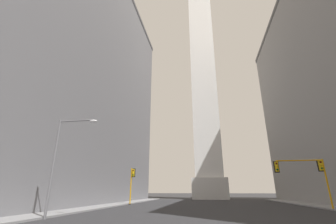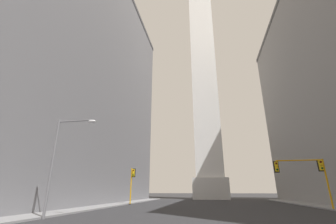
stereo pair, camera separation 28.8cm
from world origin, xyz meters
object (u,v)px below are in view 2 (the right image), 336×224
at_px(traffic_light_mid_left, 132,180).
at_px(street_lamp, 61,154).
at_px(obelisk, 203,64).
at_px(traffic_light_mid_right, 307,171).

bearing_deg(traffic_light_mid_left, street_lamp, -89.06).
bearing_deg(obelisk, traffic_light_mid_left, -115.55).
bearing_deg(traffic_light_mid_right, traffic_light_mid_left, 164.83).
relative_size(traffic_light_mid_right, traffic_light_mid_left, 1.03).
bearing_deg(traffic_light_mid_right, obelisk, 109.16).
bearing_deg(traffic_light_mid_right, street_lamp, -151.15).
height_order(obelisk, street_lamp, obelisk).
height_order(traffic_light_mid_right, traffic_light_mid_left, traffic_light_mid_right).
xyz_separation_m(traffic_light_mid_right, traffic_light_mid_left, (-22.67, 6.15, -0.60)).
bearing_deg(street_lamp, traffic_light_mid_right, 28.85).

